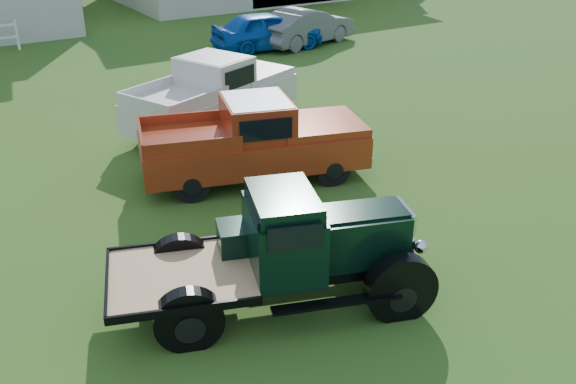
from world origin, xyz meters
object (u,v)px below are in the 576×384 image
vintage_flatbed (278,250)px  red_pickup (253,139)px  misc_car_grey (306,27)px  misc_car_blue (267,30)px  white_pickup (213,94)px

vintage_flatbed → red_pickup: (2.03, 4.47, -0.03)m
vintage_flatbed → misc_car_grey: bearing=74.0°
red_pickup → misc_car_blue: size_ratio=1.16×
vintage_flatbed → white_pickup: bearing=89.8°
red_pickup → white_pickup: 3.54m
red_pickup → white_pickup: size_ratio=0.99×
misc_car_blue → misc_car_grey: 1.80m
vintage_flatbed → white_pickup: size_ratio=0.94×
misc_car_grey → vintage_flatbed: bearing=131.6°
vintage_flatbed → misc_car_grey: 18.28m
vintage_flatbed → misc_car_blue: vintage_flatbed is taller
white_pickup → misc_car_blue: size_ratio=1.18×
vintage_flatbed → white_pickup: vintage_flatbed is taller
vintage_flatbed → red_pickup: size_ratio=0.95×
white_pickup → red_pickup: bearing=-123.4°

